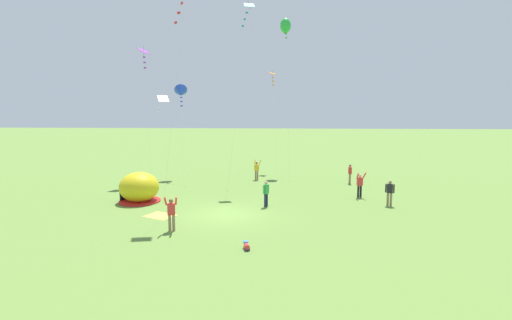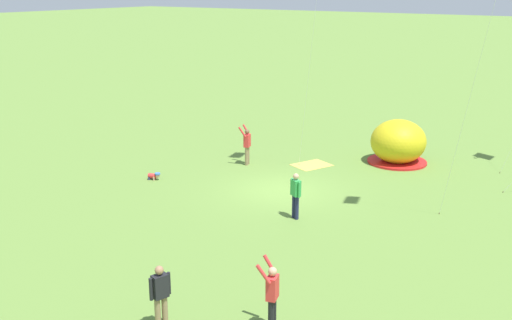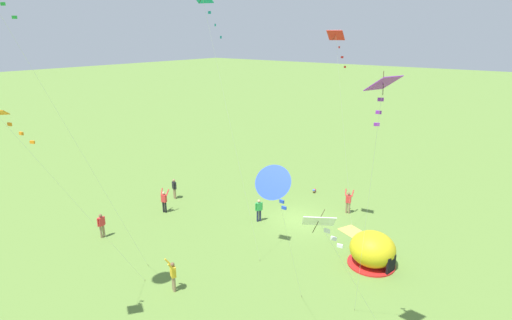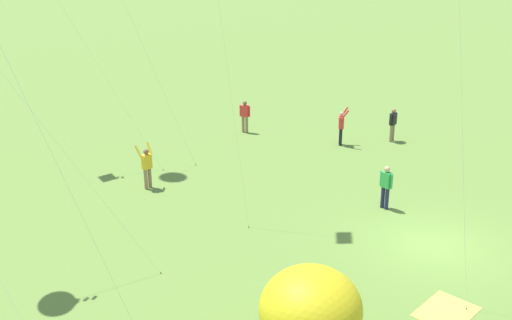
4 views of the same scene
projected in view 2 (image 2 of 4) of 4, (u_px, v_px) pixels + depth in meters
ground_plane at (281, 190)px, 24.87m from camera, size 300.00×300.00×0.00m
popup_tent at (398, 142)px, 28.47m from camera, size 2.81×2.81×2.10m
picnic_blanket at (312, 165)px, 28.34m from camera, size 2.07×1.86×0.01m
toddler_crawling at (154, 176)px, 26.20m from camera, size 0.35×0.55×0.32m
person_with_toddler at (296, 193)px, 21.68m from camera, size 0.40×0.52×1.72m
person_flying_kite at (272, 294)px, 14.59m from camera, size 0.70×0.58×1.89m
person_watching_sky at (247, 144)px, 28.16m from camera, size 0.69×0.57×1.89m
person_center_field at (160, 294)px, 14.66m from camera, size 0.57×0.34×1.72m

